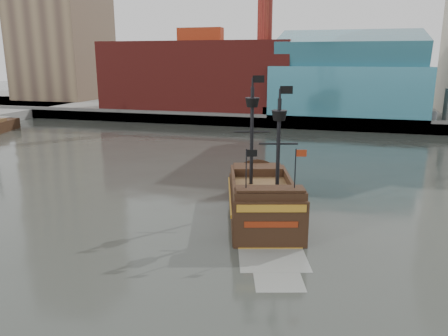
% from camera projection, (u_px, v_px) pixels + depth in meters
% --- Properties ---
extents(ground, '(400.00, 400.00, 0.00)m').
position_uv_depth(ground, '(168.00, 277.00, 27.71)').
color(ground, '#262924').
rests_on(ground, ground).
extents(promenade_far, '(220.00, 60.00, 2.00)m').
position_uv_depth(promenade_far, '(306.00, 108.00, 113.33)').
color(promenade_far, slate).
rests_on(promenade_far, ground).
extents(seawall, '(220.00, 1.00, 2.60)m').
position_uv_depth(seawall, '(292.00, 122.00, 85.72)').
color(seawall, '#4C4C49').
rests_on(seawall, ground).
extents(skyline, '(149.00, 45.00, 62.00)m').
position_uv_depth(skyline, '(331.00, 8.00, 99.26)').
color(skyline, brown).
rests_on(skyline, promenade_far).
extents(pirate_ship, '(9.72, 18.07, 12.97)m').
position_uv_depth(pirate_ship, '(262.00, 204.00, 37.99)').
color(pirate_ship, black).
rests_on(pirate_ship, ground).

